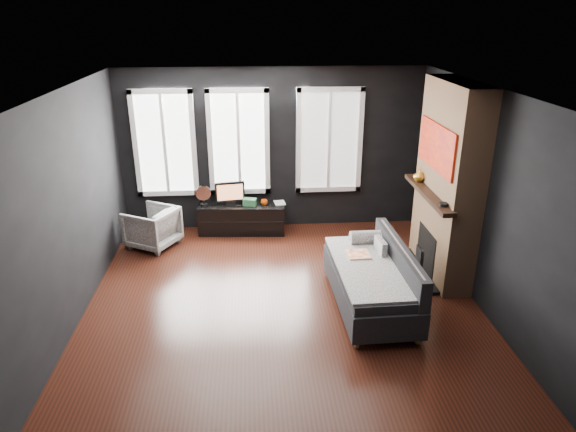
{
  "coord_description": "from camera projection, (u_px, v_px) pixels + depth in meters",
  "views": [
    {
      "loc": [
        -0.36,
        -5.83,
        3.53
      ],
      "look_at": [
        0.1,
        0.3,
        1.05
      ],
      "focal_mm": 32.0,
      "sensor_mm": 36.0,
      "label": 1
    }
  ],
  "objects": [
    {
      "name": "floor",
      "position": [
        282.0,
        299.0,
        6.74
      ],
      "size": [
        5.0,
        5.0,
        0.0
      ],
      "primitive_type": "plane",
      "color": "black",
      "rests_on": "ground"
    },
    {
      "name": "ceiling",
      "position": [
        281.0,
        89.0,
        5.72
      ],
      "size": [
        5.0,
        5.0,
        0.0
      ],
      "primitive_type": "plane",
      "color": "white",
      "rests_on": "ground"
    },
    {
      "name": "wall_back",
      "position": [
        272.0,
        150.0,
        8.54
      ],
      "size": [
        5.0,
        0.02,
        2.7
      ],
      "primitive_type": "cube",
      "color": "black",
      "rests_on": "ground"
    },
    {
      "name": "wall_left",
      "position": [
        71.0,
        208.0,
        6.06
      ],
      "size": [
        0.02,
        5.0,
        2.7
      ],
      "primitive_type": "cube",
      "color": "black",
      "rests_on": "ground"
    },
    {
      "name": "wall_right",
      "position": [
        481.0,
        197.0,
        6.4
      ],
      "size": [
        0.02,
        5.0,
        2.7
      ],
      "primitive_type": "cube",
      "color": "black",
      "rests_on": "ground"
    },
    {
      "name": "windows",
      "position": [
        243.0,
        88.0,
        8.09
      ],
      "size": [
        4.0,
        0.16,
        1.76
      ],
      "primitive_type": null,
      "color": "white",
      "rests_on": "wall_back"
    },
    {
      "name": "fireplace",
      "position": [
        448.0,
        183.0,
        6.94
      ],
      "size": [
        0.7,
        1.62,
        2.7
      ],
      "primitive_type": null,
      "color": "#93724C",
      "rests_on": "floor"
    },
    {
      "name": "sofa",
      "position": [
        370.0,
        276.0,
        6.45
      ],
      "size": [
        1.01,
        1.94,
        0.82
      ],
      "primitive_type": null,
      "rotation": [
        0.0,
        0.0,
        0.03
      ],
      "color": "#27282A",
      "rests_on": "floor"
    },
    {
      "name": "stripe_pillow",
      "position": [
        380.0,
        251.0,
        6.72
      ],
      "size": [
        0.11,
        0.32,
        0.32
      ],
      "primitive_type": "cube",
      "rotation": [
        0.0,
        0.0,
        0.1
      ],
      "color": "gray",
      "rests_on": "sofa"
    },
    {
      "name": "armchair",
      "position": [
        152.0,
        226.0,
        8.12
      ],
      "size": [
        0.89,
        0.91,
        0.7
      ],
      "primitive_type": "imported",
      "rotation": [
        0.0,
        0.0,
        -2.07
      ],
      "color": "white",
      "rests_on": "floor"
    },
    {
      "name": "media_console",
      "position": [
        242.0,
        218.0,
        8.68
      ],
      "size": [
        1.47,
        0.55,
        0.49
      ],
      "primitive_type": null,
      "rotation": [
        0.0,
        0.0,
        -0.07
      ],
      "color": "black",
      "rests_on": "floor"
    },
    {
      "name": "monitor",
      "position": [
        230.0,
        192.0,
        8.51
      ],
      "size": [
        0.51,
        0.18,
        0.44
      ],
      "primitive_type": null,
      "rotation": [
        0.0,
        0.0,
        0.15
      ],
      "color": "black",
      "rests_on": "media_console"
    },
    {
      "name": "desk_fan",
      "position": [
        203.0,
        195.0,
        8.48
      ],
      "size": [
        0.26,
        0.26,
        0.36
      ],
      "primitive_type": null,
      "rotation": [
        0.0,
        0.0,
        0.05
      ],
      "color": "#A9A9A9",
      "rests_on": "media_console"
    },
    {
      "name": "mug",
      "position": [
        264.0,
        202.0,
        8.54
      ],
      "size": [
        0.13,
        0.11,
        0.11
      ],
      "primitive_type": "imported",
      "rotation": [
        0.0,
        0.0,
        -0.22
      ],
      "color": "#E25208",
      "rests_on": "media_console"
    },
    {
      "name": "book",
      "position": [
        274.0,
        197.0,
        8.57
      ],
      "size": [
        0.18,
        0.04,
        0.24
      ],
      "primitive_type": "imported",
      "rotation": [
        0.0,
        0.0,
        0.11
      ],
      "color": "#B1A989",
      "rests_on": "media_console"
    },
    {
      "name": "storage_box",
      "position": [
        250.0,
        202.0,
        8.53
      ],
      "size": [
        0.24,
        0.18,
        0.12
      ],
      "primitive_type": "cube",
      "rotation": [
        0.0,
        0.0,
        -0.23
      ],
      "color": "#347746",
      "rests_on": "media_console"
    },
    {
      "name": "mantel_vase",
      "position": [
        419.0,
        175.0,
        7.35
      ],
      "size": [
        0.21,
        0.21,
        0.18
      ],
      "primitive_type": "imported",
      "rotation": [
        0.0,
        0.0,
        0.19
      ],
      "color": "gold",
      "rests_on": "fireplace"
    },
    {
      "name": "mantel_clock",
      "position": [
        444.0,
        204.0,
        6.46
      ],
      "size": [
        0.14,
        0.14,
        0.04
      ],
      "primitive_type": "cylinder",
      "rotation": [
        0.0,
        0.0,
        -0.25
      ],
      "color": "black",
      "rests_on": "fireplace"
    }
  ]
}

